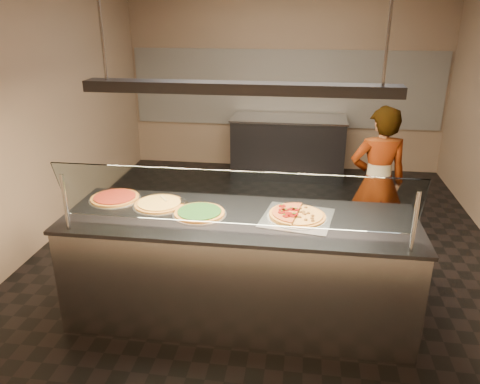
# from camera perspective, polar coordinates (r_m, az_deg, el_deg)

# --- Properties ---
(ground) EXTENTS (5.00, 6.00, 0.02)m
(ground) POSITION_cam_1_polar(r_m,az_deg,el_deg) (5.21, 3.34, -7.16)
(ground) COLOR black
(ground) RESTS_ON ground
(wall_back) EXTENTS (5.00, 0.02, 3.00)m
(wall_back) POSITION_cam_1_polar(r_m,az_deg,el_deg) (7.65, 5.58, 13.95)
(wall_back) COLOR #957960
(wall_back) RESTS_ON ground
(wall_front) EXTENTS (5.00, 0.02, 3.00)m
(wall_front) POSITION_cam_1_polar(r_m,az_deg,el_deg) (1.87, -3.72, -10.23)
(wall_front) COLOR #957960
(wall_front) RESTS_ON ground
(wall_left) EXTENTS (0.02, 6.00, 3.00)m
(wall_left) POSITION_cam_1_polar(r_m,az_deg,el_deg) (5.47, -23.85, 9.30)
(wall_left) COLOR #957960
(wall_left) RESTS_ON ground
(tile_band) EXTENTS (4.90, 0.02, 1.20)m
(tile_band) POSITION_cam_1_polar(r_m,az_deg,el_deg) (7.65, 5.52, 12.44)
(tile_band) COLOR silver
(tile_band) RESTS_ON wall_back
(serving_counter) EXTENTS (2.83, 0.94, 0.93)m
(serving_counter) POSITION_cam_1_polar(r_m,az_deg,el_deg) (3.96, -0.08, -9.19)
(serving_counter) COLOR #B7B7BC
(serving_counter) RESTS_ON ground
(sneeze_guard) EXTENTS (2.59, 0.18, 0.54)m
(sneeze_guard) POSITION_cam_1_polar(r_m,az_deg,el_deg) (3.31, -0.92, -0.83)
(sneeze_guard) COLOR #B7B7BC
(sneeze_guard) RESTS_ON serving_counter
(perforated_tray) EXTENTS (0.62, 0.62, 0.01)m
(perforated_tray) POSITION_cam_1_polar(r_m,az_deg,el_deg) (3.75, 6.96, -3.07)
(perforated_tray) COLOR silver
(perforated_tray) RESTS_ON serving_counter
(half_pizza_pepperoni) EXTENTS (0.29, 0.47, 0.05)m
(half_pizza_pepperoni) POSITION_cam_1_polar(r_m,az_deg,el_deg) (3.74, 5.35, -2.59)
(half_pizza_pepperoni) COLOR #96581E
(half_pizza_pepperoni) RESTS_ON perforated_tray
(half_pizza_sausage) EXTENTS (0.29, 0.47, 0.04)m
(half_pizza_sausage) POSITION_cam_1_polar(r_m,az_deg,el_deg) (3.74, 8.60, -2.86)
(half_pizza_sausage) COLOR #96581E
(half_pizza_sausage) RESTS_ON perforated_tray
(pizza_spinach) EXTENTS (0.44, 0.44, 0.03)m
(pizza_spinach) POSITION_cam_1_polar(r_m,az_deg,el_deg) (3.80, -4.95, -2.50)
(pizza_spinach) COLOR silver
(pizza_spinach) RESTS_ON serving_counter
(pizza_cheese) EXTENTS (0.44, 0.44, 0.03)m
(pizza_cheese) POSITION_cam_1_polar(r_m,az_deg,el_deg) (4.02, -9.79, -1.40)
(pizza_cheese) COLOR silver
(pizza_cheese) RESTS_ON serving_counter
(pizza_tomato) EXTENTS (0.44, 0.44, 0.03)m
(pizza_tomato) POSITION_cam_1_polar(r_m,az_deg,el_deg) (4.23, -14.98, -0.65)
(pizza_tomato) COLOR silver
(pizza_tomato) RESTS_ON serving_counter
(pizza_spatula) EXTENTS (0.28, 0.18, 0.02)m
(pizza_spatula) POSITION_cam_1_polar(r_m,az_deg,el_deg) (4.05, -8.54, -0.92)
(pizza_spatula) COLOR #B7B7BC
(pizza_spatula) RESTS_ON pizza_spinach
(prep_table) EXTENTS (1.76, 0.74, 0.93)m
(prep_table) POSITION_cam_1_polar(r_m,az_deg,el_deg) (7.40, 5.85, 5.51)
(prep_table) COLOR #303035
(prep_table) RESTS_ON ground
(worker) EXTENTS (0.63, 0.46, 1.61)m
(worker) POSITION_cam_1_polar(r_m,az_deg,el_deg) (5.06, 16.38, 1.13)
(worker) COLOR #39343E
(worker) RESTS_ON ground
(heat_lamp_housing) EXTENTS (2.30, 0.18, 0.08)m
(heat_lamp_housing) POSITION_cam_1_polar(r_m,az_deg,el_deg) (3.45, -0.09, 12.56)
(heat_lamp_housing) COLOR #303035
(heat_lamp_housing) RESTS_ON ceiling
(lamp_rod_left) EXTENTS (0.02, 0.02, 1.01)m
(lamp_rod_left) POSITION_cam_1_polar(r_m,az_deg,el_deg) (3.68, -16.81, 20.80)
(lamp_rod_left) COLOR #B7B7BC
(lamp_rod_left) RESTS_ON ceiling
(lamp_rod_right) EXTENTS (0.02, 0.02, 1.01)m
(lamp_rod_right) POSITION_cam_1_polar(r_m,az_deg,el_deg) (3.41, 17.97, 20.70)
(lamp_rod_right) COLOR #B7B7BC
(lamp_rod_right) RESTS_ON ceiling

